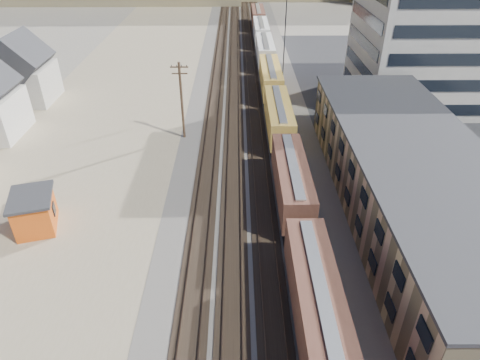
{
  "coord_description": "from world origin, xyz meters",
  "views": [
    {
      "loc": [
        -1.6,
        -8.58,
        25.48
      ],
      "look_at": [
        -1.31,
        26.72,
        3.0
      ],
      "focal_mm": 32.0,
      "sensor_mm": 36.0,
      "label": 1
    }
  ],
  "objects_px": {
    "freight_train": "(274,95)",
    "parked_car_blue": "(409,90)",
    "utility_pole_north": "(182,99)",
    "maintenance_shed": "(34,211)"
  },
  "relations": [
    {
      "from": "freight_train",
      "to": "parked_car_blue",
      "type": "xyz_separation_m",
      "value": [
        22.42,
        7.36,
        -2.0
      ]
    },
    {
      "from": "utility_pole_north",
      "to": "parked_car_blue",
      "type": "distance_m",
      "value": 38.15
    },
    {
      "from": "utility_pole_north",
      "to": "maintenance_shed",
      "type": "distance_m",
      "value": 22.39
    },
    {
      "from": "maintenance_shed",
      "to": "parked_car_blue",
      "type": "relative_size",
      "value": 0.99
    },
    {
      "from": "freight_train",
      "to": "maintenance_shed",
      "type": "xyz_separation_m",
      "value": [
        -24.19,
        -26.46,
        -0.99
      ]
    },
    {
      "from": "freight_train",
      "to": "parked_car_blue",
      "type": "height_order",
      "value": "freight_train"
    },
    {
      "from": "utility_pole_north",
      "to": "maintenance_shed",
      "type": "relative_size",
      "value": 1.77
    },
    {
      "from": "freight_train",
      "to": "maintenance_shed",
      "type": "bearing_deg",
      "value": -132.43
    },
    {
      "from": "freight_train",
      "to": "utility_pole_north",
      "type": "xyz_separation_m",
      "value": [
        -12.3,
        -7.8,
        2.5
      ]
    },
    {
      "from": "utility_pole_north",
      "to": "maintenance_shed",
      "type": "height_order",
      "value": "utility_pole_north"
    }
  ]
}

